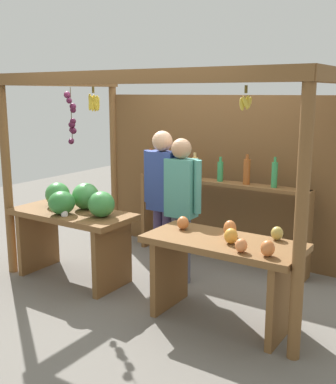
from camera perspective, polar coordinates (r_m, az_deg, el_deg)
The scene contains 7 objects.
ground_plane at distance 5.47m, azimuth 1.09°, elevation -10.02°, with size 12.00×12.00×0.00m, color slate.
market_stall at distance 5.50m, azimuth 3.53°, elevation 4.13°, with size 3.45×1.97×2.23m.
fruit_counter_left at distance 5.27m, azimuth -11.17°, elevation -2.87°, with size 1.40×0.67×1.06m.
fruit_counter_right at distance 4.27m, azimuth 6.70°, elevation -8.18°, with size 1.40×0.64×0.92m.
bottle_shelf_unit at distance 5.73m, azimuth 6.17°, elevation -0.48°, with size 2.22×0.22×1.35m.
vendor_man at distance 5.21m, azimuth -0.67°, elevation 0.19°, with size 0.48×0.22×1.64m.
vendor_woman at distance 5.04m, azimuth 1.59°, elevation -0.71°, with size 0.48×0.21×1.57m.
Camera 1 is at (2.71, -4.29, 2.04)m, focal length 44.39 mm.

